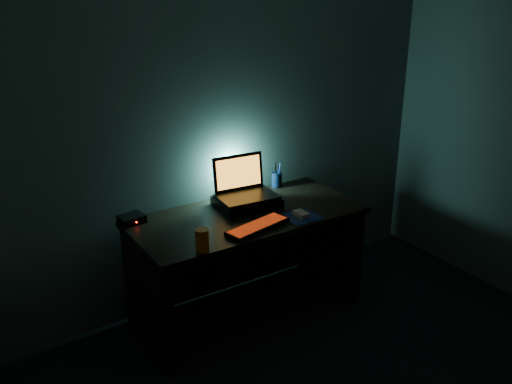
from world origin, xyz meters
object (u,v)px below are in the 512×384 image
pen_cup (277,180)px  juice_glass (202,240)px  keyboard (257,227)px  laptop (243,187)px  mouse (301,214)px  router (132,219)px

pen_cup → juice_glass: size_ratio=0.82×
keyboard → pen_cup: size_ratio=4.14×
laptop → mouse: 0.45m
router → juice_glass: bearing=-77.5°
mouse → juice_glass: juice_glass is taller
mouse → router: 1.06m
keyboard → pen_cup: pen_cup is taller
keyboard → router: 0.79m
router → mouse: bearing=-34.6°
pen_cup → juice_glass: juice_glass is taller
laptop → pen_cup: 0.40m
mouse → juice_glass: 0.75m
juice_glass → pen_cup: bearing=33.2°
laptop → juice_glass: 0.72m
mouse → pen_cup: pen_cup is taller
laptop → router: 0.76m
keyboard → router: bearing=129.1°
juice_glass → router: 0.60m
laptop → router: laptop is taller
mouse → juice_glass: bearing=-175.3°
keyboard → juice_glass: juice_glass is taller
keyboard → juice_glass: (-0.42, -0.08, 0.05)m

